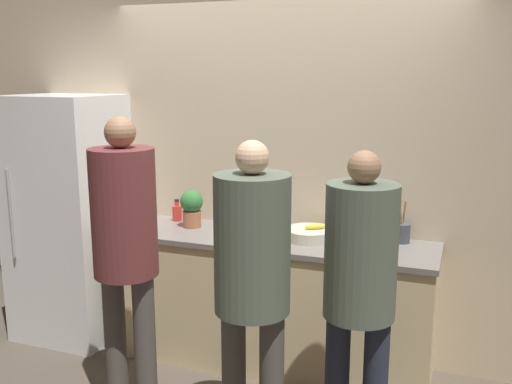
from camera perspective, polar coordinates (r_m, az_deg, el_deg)
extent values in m
cube|color=#C6B293|center=(4.08, 2.50, 1.78)|extent=(5.20, 0.06, 2.60)
cube|color=beige|center=(4.04, 1.06, -10.98)|extent=(2.24, 0.60, 0.89)
cube|color=slate|center=(3.89, 1.08, -4.72)|extent=(2.27, 0.63, 0.03)
cube|color=white|center=(4.59, -18.17, -2.45)|extent=(0.75, 0.68, 1.85)
cylinder|color=#99999E|center=(4.45, -23.34, -2.02)|extent=(0.02, 0.02, 0.65)
cylinder|color=#4C4742|center=(3.68, -13.87, -14.01)|extent=(0.13, 0.13, 0.85)
cylinder|color=#4C4742|center=(3.58, -11.04, -14.67)|extent=(0.13, 0.13, 0.85)
cylinder|color=brown|center=(3.36, -13.07, -2.01)|extent=(0.38, 0.38, 0.74)
sphere|color=#936B4C|center=(3.28, -13.45, 5.82)|extent=(0.18, 0.18, 0.18)
cylinder|color=#4C4742|center=(3.21, -2.23, -18.12)|extent=(0.13, 0.13, 0.81)
cylinder|color=#515B4C|center=(2.87, -0.37, -5.22)|extent=(0.39, 0.39, 0.71)
sphere|color=#DBAD89|center=(2.77, -0.38, 3.50)|extent=(0.17, 0.17, 0.17)
cylinder|color=#232838|center=(3.23, 8.09, -18.28)|extent=(0.13, 0.13, 0.79)
cylinder|color=#515B4C|center=(2.92, 10.45, -5.84)|extent=(0.37, 0.37, 0.69)
sphere|color=#936B4C|center=(2.82, 10.77, 2.46)|extent=(0.16, 0.16, 0.16)
cylinder|color=beige|center=(3.82, 5.33, -4.21)|extent=(0.33, 0.33, 0.07)
ellipsoid|color=yellow|center=(3.80, 5.95, -3.45)|extent=(0.15, 0.12, 0.04)
cylinder|color=#3D424C|center=(3.86, 14.32, -3.97)|extent=(0.12, 0.12, 0.13)
cylinder|color=#99754C|center=(3.83, 14.21, -2.47)|extent=(0.01, 0.05, 0.23)
cylinder|color=#99754C|center=(3.84, 14.56, -2.47)|extent=(0.03, 0.04, 0.23)
cylinder|color=#99754C|center=(3.82, 14.38, -2.52)|extent=(0.05, 0.01, 0.23)
cylinder|color=red|center=(4.32, -7.90, -2.11)|extent=(0.07, 0.07, 0.12)
cylinder|color=red|center=(4.30, -7.92, -1.13)|extent=(0.03, 0.03, 0.04)
cylinder|color=black|center=(4.30, -7.93, -0.81)|extent=(0.04, 0.04, 0.01)
cylinder|color=white|center=(4.18, -11.50, -2.82)|extent=(0.07, 0.07, 0.10)
cylinder|color=#9E6042|center=(4.13, -6.42, -2.69)|extent=(0.13, 0.13, 0.12)
sphere|color=#2D6B33|center=(4.10, -6.47, -0.94)|extent=(0.16, 0.16, 0.16)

